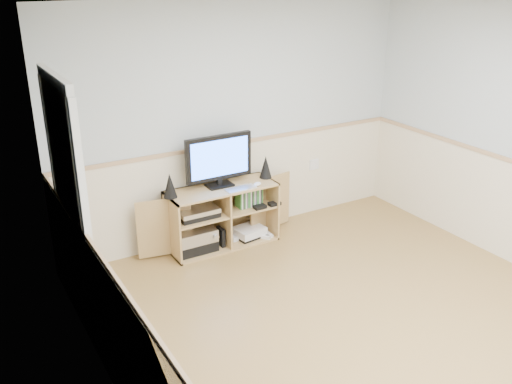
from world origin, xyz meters
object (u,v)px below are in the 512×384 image
(monitor, at_px, (219,159))
(game_consoles, at_px, (248,232))
(keyboard, at_px, (241,189))
(media_cabinet, at_px, (220,214))

(monitor, bearing_deg, game_consoles, -11.53)
(monitor, height_order, keyboard, monitor)
(monitor, distance_m, keyboard, 0.37)
(media_cabinet, distance_m, monitor, 0.61)
(keyboard, distance_m, game_consoles, 0.62)
(game_consoles, bearing_deg, media_cabinet, 167.61)
(media_cabinet, xyz_separation_m, game_consoles, (0.30, -0.07, -0.26))
(media_cabinet, distance_m, game_consoles, 0.40)
(monitor, bearing_deg, keyboard, -51.72)
(media_cabinet, height_order, monitor, monitor)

